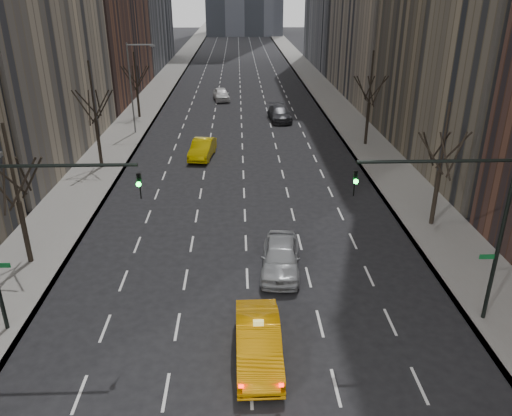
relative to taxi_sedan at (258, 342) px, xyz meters
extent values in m
cube|color=slate|center=(-12.59, 60.27, -0.78)|extent=(4.50, 320.00, 0.15)
cube|color=slate|center=(11.91, 60.27, -0.78)|extent=(4.50, 320.00, 0.15)
cylinder|color=black|center=(-12.34, 8.27, 1.08)|extent=(0.28, 0.28, 3.57)
cylinder|color=black|center=(-12.34, 8.27, 4.99)|extent=(0.16, 0.16, 4.25)
cylinder|color=black|center=(-12.19, 9.12, 4.10)|extent=(0.42, 1.80, 2.52)
cylinder|color=black|center=(-11.53, 8.56, 4.10)|extent=(1.74, 0.72, 2.52)
cylinder|color=black|center=(-11.68, 7.71, 4.10)|extent=(1.46, 1.25, 2.52)
cylinder|color=black|center=(-12.49, 7.42, 4.10)|extent=(0.42, 1.80, 2.52)
cylinder|color=black|center=(-13.00, 8.82, 4.10)|extent=(1.46, 1.25, 2.52)
cylinder|color=black|center=(-12.34, 24.27, 1.29)|extent=(0.28, 0.28, 3.99)
cylinder|color=black|center=(-12.34, 24.27, 5.66)|extent=(0.16, 0.16, 4.75)
cylinder|color=black|center=(-12.19, 25.12, 4.52)|extent=(0.42, 1.80, 2.52)
cylinder|color=black|center=(-11.53, 24.56, 4.52)|extent=(1.74, 0.72, 2.52)
cylinder|color=black|center=(-11.68, 23.71, 4.52)|extent=(1.46, 1.25, 2.52)
cylinder|color=black|center=(-12.49, 23.42, 4.52)|extent=(0.42, 1.80, 2.52)
cylinder|color=black|center=(-13.15, 23.97, 4.52)|extent=(1.74, 0.72, 2.52)
cylinder|color=black|center=(-13.00, 24.82, 4.52)|extent=(1.46, 1.25, 2.52)
cylinder|color=black|center=(-12.34, 42.27, 0.98)|extent=(0.28, 0.28, 3.36)
cylinder|color=black|center=(-12.34, 42.27, 4.66)|extent=(0.16, 0.16, 4.00)
cylinder|color=black|center=(-12.19, 43.12, 3.89)|extent=(0.42, 1.80, 2.52)
cylinder|color=black|center=(-11.53, 42.56, 3.89)|extent=(1.74, 0.72, 2.52)
cylinder|color=black|center=(-11.68, 41.71, 3.89)|extent=(1.46, 1.25, 2.52)
cylinder|color=black|center=(-12.49, 41.42, 3.89)|extent=(0.42, 1.80, 2.52)
cylinder|color=black|center=(-13.15, 41.97, 3.89)|extent=(1.74, 0.72, 2.52)
cylinder|color=black|center=(-13.00, 42.82, 3.89)|extent=(1.46, 1.25, 2.52)
cylinder|color=black|center=(11.66, 12.27, 1.08)|extent=(0.28, 0.28, 3.57)
cylinder|color=black|center=(11.66, 12.27, 4.99)|extent=(0.16, 0.16, 4.25)
cylinder|color=black|center=(11.81, 13.12, 4.10)|extent=(0.42, 1.80, 2.52)
cylinder|color=black|center=(12.47, 12.56, 4.10)|extent=(1.74, 0.72, 2.52)
cylinder|color=black|center=(12.32, 11.71, 4.10)|extent=(1.46, 1.25, 2.52)
cylinder|color=black|center=(11.51, 11.42, 4.10)|extent=(0.42, 1.80, 2.52)
cylinder|color=black|center=(10.85, 11.97, 4.10)|extent=(1.74, 0.72, 2.52)
cylinder|color=black|center=(11.00, 12.82, 4.10)|extent=(1.46, 1.25, 2.52)
cylinder|color=black|center=(11.66, 30.27, 1.29)|extent=(0.28, 0.28, 3.99)
cylinder|color=black|center=(11.66, 30.27, 5.66)|extent=(0.16, 0.16, 4.75)
cylinder|color=black|center=(11.81, 31.12, 4.52)|extent=(0.42, 1.80, 2.52)
cylinder|color=black|center=(12.47, 30.56, 4.52)|extent=(1.74, 0.72, 2.52)
cylinder|color=black|center=(12.32, 29.71, 4.52)|extent=(1.46, 1.25, 2.52)
cylinder|color=black|center=(11.51, 29.42, 4.52)|extent=(0.42, 1.80, 2.52)
cylinder|color=black|center=(10.85, 29.97, 4.52)|extent=(1.74, 0.72, 2.52)
cylinder|color=black|center=(11.00, 30.82, 4.52)|extent=(1.46, 1.25, 2.52)
cylinder|color=black|center=(-7.89, 2.27, 6.90)|extent=(6.50, 0.14, 0.14)
imported|color=black|center=(-4.64, 2.27, 6.00)|extent=(0.18, 0.22, 1.10)
sphere|color=#0CFF33|center=(-4.64, 2.09, 6.15)|extent=(0.20, 0.20, 0.20)
cube|color=#0C5926|center=(-10.74, 2.27, 2.50)|extent=(0.70, 0.04, 0.22)
cylinder|color=black|center=(10.46, 2.27, 3.30)|extent=(0.18, 0.18, 8.00)
cylinder|color=black|center=(7.21, 2.27, 6.90)|extent=(6.50, 0.14, 0.14)
imported|color=black|center=(3.96, 2.27, 6.00)|extent=(0.18, 0.22, 1.10)
sphere|color=#0CFF33|center=(3.96, 2.09, 6.15)|extent=(0.20, 0.20, 0.20)
cube|color=#0C5926|center=(10.06, 2.27, 2.50)|extent=(0.70, 0.04, 0.22)
cylinder|color=slate|center=(-11.54, 35.27, 3.80)|extent=(0.16, 0.16, 9.00)
cylinder|color=slate|center=(-10.24, 35.27, 8.10)|extent=(2.60, 0.14, 0.14)
cube|color=slate|center=(-9.04, 35.27, 8.00)|extent=(0.50, 0.22, 0.15)
imported|color=orange|center=(0.00, 0.00, 0.00)|extent=(1.85, 5.18, 1.70)
imported|color=#95989D|center=(1.48, 6.98, 0.01)|extent=(2.54, 5.24, 1.72)
imported|color=#DCBB04|center=(-3.95, 26.92, -0.02)|extent=(2.42, 5.21, 1.65)
imported|color=#303136|center=(4.05, 40.40, -0.04)|extent=(2.77, 5.74, 1.61)
imported|color=white|center=(-2.96, 52.04, -0.03)|extent=(2.59, 5.05, 1.64)
camera|label=1|loc=(-0.68, -16.33, 13.20)|focal=35.00mm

